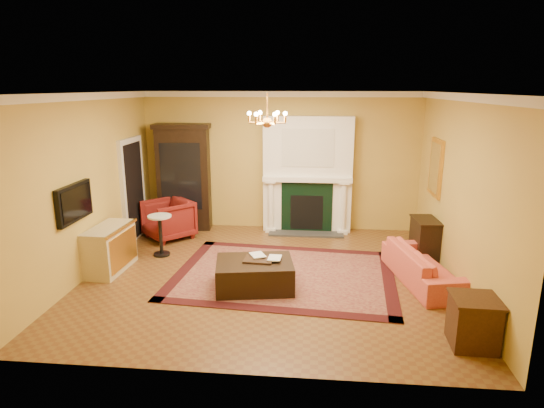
# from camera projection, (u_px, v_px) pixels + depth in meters

# --- Properties ---
(floor) EXTENTS (6.00, 5.50, 0.02)m
(floor) POSITION_uv_depth(u_px,v_px,m) (268.00, 276.00, 7.68)
(floor) COLOR brown
(floor) RESTS_ON ground
(ceiling) EXTENTS (6.00, 5.50, 0.02)m
(ceiling) POSITION_uv_depth(u_px,v_px,m) (267.00, 92.00, 6.93)
(ceiling) COLOR silver
(ceiling) RESTS_ON wall_back
(wall_back) EXTENTS (6.00, 0.02, 3.00)m
(wall_back) POSITION_uv_depth(u_px,v_px,m) (280.00, 162.00, 9.96)
(wall_back) COLOR #B39340
(wall_back) RESTS_ON floor
(wall_front) EXTENTS (6.00, 0.02, 3.00)m
(wall_front) POSITION_uv_depth(u_px,v_px,m) (239.00, 247.00, 4.64)
(wall_front) COLOR #B39340
(wall_front) RESTS_ON floor
(wall_left) EXTENTS (0.02, 5.50, 3.00)m
(wall_left) POSITION_uv_depth(u_px,v_px,m) (88.00, 185.00, 7.58)
(wall_left) COLOR #B39340
(wall_left) RESTS_ON floor
(wall_right) EXTENTS (0.02, 5.50, 3.00)m
(wall_right) POSITION_uv_depth(u_px,v_px,m) (460.00, 193.00, 7.03)
(wall_right) COLOR #B39340
(wall_right) RESTS_ON floor
(fireplace) EXTENTS (1.90, 0.70, 2.50)m
(fireplace) POSITION_uv_depth(u_px,v_px,m) (307.00, 177.00, 9.80)
(fireplace) COLOR white
(fireplace) RESTS_ON wall_back
(crown_molding) EXTENTS (6.00, 5.50, 0.12)m
(crown_molding) POSITION_uv_depth(u_px,v_px,m) (273.00, 96.00, 7.86)
(crown_molding) COLOR white
(crown_molding) RESTS_ON ceiling
(doorway) EXTENTS (0.08, 1.05, 2.10)m
(doorway) POSITION_uv_depth(u_px,v_px,m) (133.00, 189.00, 9.33)
(doorway) COLOR silver
(doorway) RESTS_ON wall_left
(tv_panel) EXTENTS (0.09, 0.95, 0.58)m
(tv_panel) POSITION_uv_depth(u_px,v_px,m) (74.00, 203.00, 7.03)
(tv_panel) COLOR black
(tv_panel) RESTS_ON wall_left
(gilt_mirror) EXTENTS (0.06, 0.76, 1.05)m
(gilt_mirror) POSITION_uv_depth(u_px,v_px,m) (436.00, 168.00, 8.34)
(gilt_mirror) COLOR gold
(gilt_mirror) RESTS_ON wall_right
(chandelier) EXTENTS (0.63, 0.55, 0.53)m
(chandelier) POSITION_uv_depth(u_px,v_px,m) (267.00, 119.00, 7.03)
(chandelier) COLOR gold
(chandelier) RESTS_ON ceiling
(oriental_rug) EXTENTS (3.88, 3.04, 0.01)m
(oriental_rug) POSITION_uv_depth(u_px,v_px,m) (284.00, 274.00, 7.70)
(oriental_rug) COLOR #4F111A
(oriental_rug) RESTS_ON floor
(china_cabinet) EXTENTS (1.16, 0.61, 2.22)m
(china_cabinet) POSITION_uv_depth(u_px,v_px,m) (184.00, 179.00, 9.99)
(china_cabinet) COLOR black
(china_cabinet) RESTS_ON floor
(wingback_armchair) EXTENTS (1.19, 1.19, 0.89)m
(wingback_armchair) POSITION_uv_depth(u_px,v_px,m) (168.00, 218.00, 9.46)
(wingback_armchair) COLOR maroon
(wingback_armchair) RESTS_ON floor
(pedestal_table) EXTENTS (0.44, 0.44, 0.78)m
(pedestal_table) POSITION_uv_depth(u_px,v_px,m) (161.00, 232.00, 8.48)
(pedestal_table) COLOR black
(pedestal_table) RESTS_ON floor
(commode) EXTENTS (0.55, 1.07, 0.78)m
(commode) POSITION_uv_depth(u_px,v_px,m) (110.00, 249.00, 7.80)
(commode) COLOR beige
(commode) RESTS_ON floor
(coral_sofa) EXTENTS (0.93, 1.97, 0.74)m
(coral_sofa) POSITION_uv_depth(u_px,v_px,m) (424.00, 260.00, 7.34)
(coral_sofa) COLOR #D96244
(coral_sofa) RESTS_ON floor
(end_table) EXTENTS (0.54, 0.54, 0.60)m
(end_table) POSITION_uv_depth(u_px,v_px,m) (473.00, 323.00, 5.53)
(end_table) COLOR #3A1F0F
(end_table) RESTS_ON floor
(console_table) EXTENTS (0.43, 0.69, 0.74)m
(console_table) POSITION_uv_depth(u_px,v_px,m) (424.00, 240.00, 8.29)
(console_table) COLOR black
(console_table) RESTS_ON floor
(leather_ottoman) EXTENTS (1.31, 1.05, 0.44)m
(leather_ottoman) POSITION_uv_depth(u_px,v_px,m) (255.00, 274.00, 7.12)
(leather_ottoman) COLOR black
(leather_ottoman) RESTS_ON oriental_rug
(ottoman_tray) EXTENTS (0.47, 0.37, 0.03)m
(ottoman_tray) POSITION_uv_depth(u_px,v_px,m) (259.00, 259.00, 7.10)
(ottoman_tray) COLOR black
(ottoman_tray) RESTS_ON leather_ottoman
(book_a) EXTENTS (0.20, 0.11, 0.28)m
(book_a) POSITION_uv_depth(u_px,v_px,m) (251.00, 249.00, 7.13)
(book_a) COLOR gray
(book_a) RESTS_ON ottoman_tray
(book_b) EXTENTS (0.20, 0.03, 0.27)m
(book_b) POSITION_uv_depth(u_px,v_px,m) (268.00, 250.00, 7.07)
(book_b) COLOR gray
(book_b) RESTS_ON ottoman_tray
(topiary_left) EXTENTS (0.17, 0.17, 0.45)m
(topiary_left) POSITION_uv_depth(u_px,v_px,m) (272.00, 164.00, 9.76)
(topiary_left) COLOR tan
(topiary_left) RESTS_ON fireplace
(topiary_right) EXTENTS (0.17, 0.17, 0.45)m
(topiary_right) POSITION_uv_depth(u_px,v_px,m) (333.00, 165.00, 9.64)
(topiary_right) COLOR tan
(topiary_right) RESTS_ON fireplace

